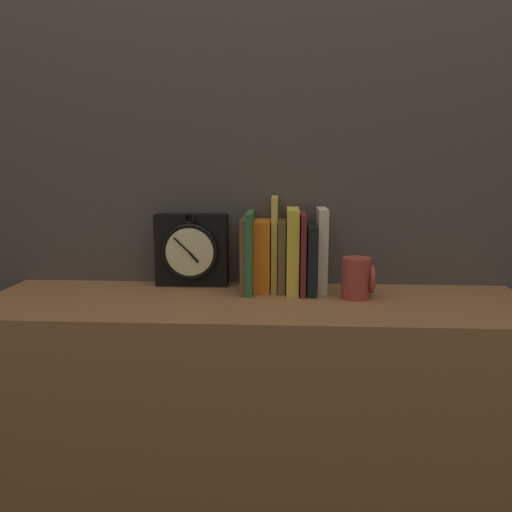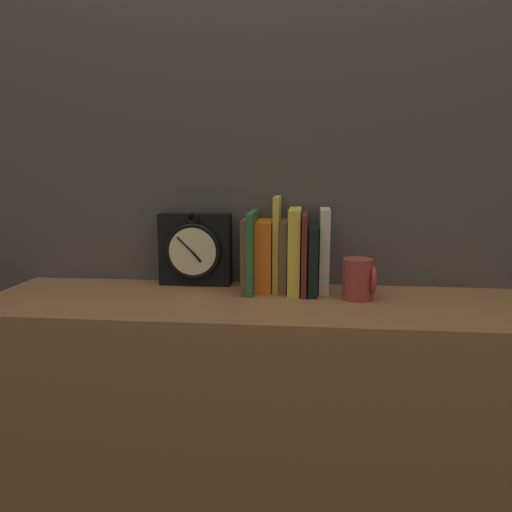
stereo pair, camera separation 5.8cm
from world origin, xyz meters
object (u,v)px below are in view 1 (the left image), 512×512
at_px(book_slot4_brown, 282,255).
at_px(book_slot5_yellow, 293,250).
at_px(book_slot6_maroon, 302,253).
at_px(book_slot2_orange, 262,255).
at_px(book_slot1_green, 250,252).
at_px(clock, 192,250).
at_px(book_slot3_yellow, 275,243).
at_px(book_slot7_black, 311,258).
at_px(book_slot0_brown, 245,254).
at_px(book_slot8_cream, 322,249).
at_px(mug, 358,278).

xyz_separation_m(book_slot4_brown, book_slot5_yellow, (0.03, -0.01, 0.02)).
distance_m(book_slot5_yellow, book_slot6_maroon, 0.03).
bearing_deg(book_slot2_orange, book_slot1_green, -151.88).
relative_size(book_slot1_green, book_slot2_orange, 1.13).
xyz_separation_m(clock, book_slot1_green, (0.16, -0.05, 0.01)).
relative_size(clock, book_slot1_green, 0.98).
relative_size(clock, book_slot4_brown, 1.11).
bearing_deg(book_slot2_orange, book_slot4_brown, -0.20).
relative_size(book_slot3_yellow, book_slot5_yellow, 1.14).
relative_size(book_slot4_brown, book_slot7_black, 1.05).
xyz_separation_m(book_slot0_brown, book_slot3_yellow, (0.08, 0.02, 0.03)).
xyz_separation_m(book_slot8_cream, mug, (0.08, -0.08, -0.06)).
distance_m(book_slot4_brown, book_slot8_cream, 0.10).
relative_size(book_slot2_orange, book_slot3_yellow, 0.75).
xyz_separation_m(book_slot7_black, mug, (0.11, -0.06, -0.04)).
bearing_deg(book_slot6_maroon, book_slot3_yellow, 162.49).
xyz_separation_m(book_slot7_black, book_slot8_cream, (0.03, 0.02, 0.02)).
xyz_separation_m(book_slot2_orange, book_slot4_brown, (0.05, -0.00, 0.00)).
bearing_deg(book_slot0_brown, book_slot8_cream, 4.94).
height_order(book_slot3_yellow, book_slot7_black, book_slot3_yellow).
bearing_deg(mug, book_slot6_maroon, 154.93).
height_order(book_slot0_brown, book_slot2_orange, book_slot0_brown).
xyz_separation_m(clock, mug, (0.42, -0.11, -0.05)).
height_order(clock, book_slot4_brown, clock).
bearing_deg(book_slot2_orange, book_slot0_brown, -163.52).
bearing_deg(book_slot1_green, book_slot0_brown, 170.25).
relative_size(book_slot0_brown, book_slot2_orange, 1.04).
xyz_separation_m(book_slot4_brown, book_slot7_black, (0.07, -0.01, -0.00)).
relative_size(book_slot2_orange, book_slot8_cream, 0.85).
distance_m(clock, book_slot3_yellow, 0.22).
bearing_deg(clock, book_slot5_yellow, -8.98).
bearing_deg(book_slot8_cream, book_slot4_brown, -177.80).
bearing_deg(book_slot4_brown, book_slot8_cream, 2.20).
bearing_deg(book_slot0_brown, book_slot5_yellow, 0.90).
relative_size(clock, book_slot8_cream, 0.95).
height_order(book_slot3_yellow, book_slot4_brown, book_slot3_yellow).
height_order(book_slot0_brown, book_slot6_maroon, book_slot6_maroon).
height_order(book_slot5_yellow, book_slot7_black, book_slot5_yellow).
relative_size(clock, book_slot6_maroon, 1.00).
bearing_deg(book_slot1_green, book_slot4_brown, 11.14).
relative_size(clock, book_slot0_brown, 1.07).
xyz_separation_m(book_slot5_yellow, book_slot8_cream, (0.07, 0.02, -0.00)).
bearing_deg(book_slot1_green, book_slot5_yellow, 2.42).
xyz_separation_m(book_slot3_yellow, book_slot8_cream, (0.12, -0.00, -0.01)).
distance_m(book_slot4_brown, book_slot6_maroon, 0.06).
relative_size(book_slot0_brown, book_slot5_yellow, 0.89).
height_order(book_slot2_orange, mug, book_slot2_orange).
xyz_separation_m(book_slot1_green, book_slot8_cream, (0.18, 0.02, 0.00)).
bearing_deg(book_slot5_yellow, book_slot0_brown, -179.10).
xyz_separation_m(book_slot6_maroon, book_slot8_cream, (0.05, 0.02, 0.01)).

